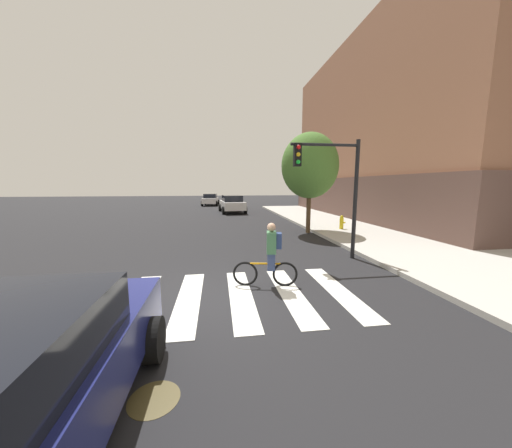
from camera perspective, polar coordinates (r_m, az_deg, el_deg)
ground_plane at (r=6.68m, az=-10.11°, el=-15.26°), size 120.00×120.00×0.00m
crosswalk_stripes at (r=6.71m, az=-14.09°, el=-15.22°), size 7.91×3.48×0.01m
manhole_cover at (r=4.21m, az=-20.83°, el=-31.38°), size 0.64×0.64×0.01m
sedan_mid at (r=25.94m, az=-5.11°, el=4.34°), size 2.58×4.94×1.65m
sedan_far at (r=35.39m, az=-9.62°, el=5.18°), size 2.34×4.45×1.49m
cyclist at (r=7.05m, az=2.99°, el=-6.60°), size 1.69×0.41×1.69m
traffic_light_near at (r=9.80m, az=16.24°, el=9.20°), size 2.47×0.28×4.20m
fire_hydrant at (r=16.08m, az=17.72°, el=0.35°), size 0.33×0.22×0.78m
street_tree_near at (r=15.09m, az=11.34°, el=12.00°), size 3.05×3.05×5.42m
corner_building at (r=26.76m, az=33.40°, el=15.69°), size 15.02×22.58×13.48m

